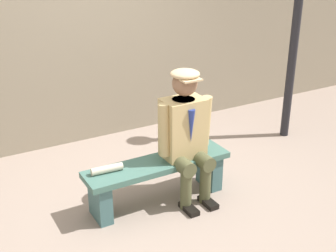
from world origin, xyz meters
name	(u,v)px	position (x,y,z in m)	size (l,w,h in m)	color
ground_plane	(158,200)	(0.00, 0.00, 0.00)	(30.00, 30.00, 0.00)	gray
bench	(158,174)	(0.00, 0.00, 0.30)	(1.46, 0.36, 0.43)	#436C61
seated_man	(186,130)	(-0.28, 0.05, 0.72)	(0.57, 0.57, 1.32)	tan
rolled_magazine	(107,169)	(0.51, -0.05, 0.47)	(0.07, 0.07, 0.30)	beige
stadium_wall	(85,38)	(0.00, -1.87, 1.29)	(12.00, 0.24, 2.57)	gray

